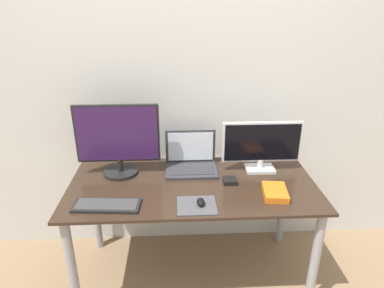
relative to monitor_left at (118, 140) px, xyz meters
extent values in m
cube|color=silver|center=(0.46, 0.28, 0.31)|extent=(7.00, 0.05, 2.50)
cube|color=#332319|center=(0.46, -0.15, -0.24)|extent=(1.50, 0.73, 0.02)
cylinder|color=#99999E|center=(-0.24, -0.46, -0.59)|extent=(0.05, 0.05, 0.68)
cylinder|color=#99999E|center=(1.15, -0.46, -0.59)|extent=(0.05, 0.05, 0.68)
cylinder|color=#99999E|center=(-0.24, 0.15, -0.59)|extent=(0.05, 0.05, 0.68)
cylinder|color=#99999E|center=(1.15, 0.15, -0.59)|extent=(0.05, 0.05, 0.68)
cylinder|color=black|center=(0.00, 0.00, -0.22)|extent=(0.22, 0.22, 0.02)
cylinder|color=black|center=(0.00, 0.00, -0.17)|extent=(0.04, 0.04, 0.08)
cube|color=black|center=(0.00, 0.00, 0.04)|extent=(0.52, 0.02, 0.37)
cube|color=#331947|center=(0.00, -0.01, 0.04)|extent=(0.49, 0.01, 0.34)
cube|color=silver|center=(0.91, 0.00, -0.22)|extent=(0.18, 0.13, 0.02)
cylinder|color=silver|center=(0.91, 0.00, -0.19)|extent=(0.04, 0.04, 0.06)
cube|color=silver|center=(0.91, 0.00, -0.04)|extent=(0.50, 0.02, 0.27)
cube|color=black|center=(0.91, -0.01, -0.04)|extent=(0.48, 0.01, 0.24)
cube|color=#333338|center=(0.46, 0.00, -0.23)|extent=(0.33, 0.23, 0.02)
cube|color=#2D2D33|center=(0.46, -0.02, -0.21)|extent=(0.27, 0.13, 0.00)
cube|color=#333338|center=(0.46, 0.12, -0.10)|extent=(0.33, 0.01, 0.22)
cube|color=silver|center=(0.46, 0.11, -0.10)|extent=(0.30, 0.00, 0.20)
cube|color=black|center=(-0.02, -0.39, -0.23)|extent=(0.37, 0.17, 0.02)
cube|color=#383838|center=(-0.02, -0.39, -0.22)|extent=(0.34, 0.14, 0.00)
cube|color=#47474C|center=(0.47, -0.40, -0.23)|extent=(0.21, 0.19, 0.00)
ellipsoid|color=black|center=(0.49, -0.40, -0.21)|extent=(0.04, 0.07, 0.03)
cube|color=orange|center=(0.92, -0.32, -0.22)|extent=(0.15, 0.21, 0.04)
cube|color=white|center=(0.92, -0.32, -0.22)|extent=(0.15, 0.20, 0.03)
cube|color=black|center=(0.68, -0.16, -0.22)|extent=(0.08, 0.08, 0.03)
camera|label=1|loc=(0.36, -1.98, 0.80)|focal=32.00mm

